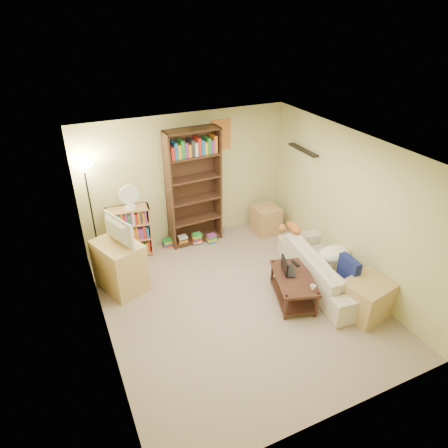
# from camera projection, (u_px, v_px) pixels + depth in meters

# --- Properties ---
(room) EXTENTS (4.50, 4.54, 2.52)m
(room) POSITION_uv_depth(u_px,v_px,m) (240.00, 211.00, 5.58)
(room) COLOR tan
(room) RESTS_ON ground
(sofa) EXTENTS (2.30, 1.34, 0.61)m
(sofa) POSITION_uv_depth(u_px,v_px,m) (326.00, 268.00, 6.65)
(sofa) COLOR beige
(sofa) RESTS_ON ground
(navy_pillow) EXTENTS (0.13, 0.41, 0.36)m
(navy_pillow) POSITION_uv_depth(u_px,v_px,m) (349.00, 268.00, 6.16)
(navy_pillow) COLOR navy
(navy_pillow) RESTS_ON sofa
(cream_blanket) EXTENTS (0.56, 0.40, 0.24)m
(cream_blanket) POSITION_uv_depth(u_px,v_px,m) (334.00, 254.00, 6.62)
(cream_blanket) COLOR white
(cream_blanket) RESTS_ON sofa
(tabby_cat) EXTENTS (0.49, 0.22, 0.17)m
(tabby_cat) POSITION_uv_depth(u_px,v_px,m) (292.00, 227.00, 7.06)
(tabby_cat) COLOR #C8672A
(tabby_cat) RESTS_ON sofa
(coffee_table) EXTENTS (0.83, 1.12, 0.44)m
(coffee_table) POSITION_uv_depth(u_px,v_px,m) (293.00, 285.00, 6.28)
(coffee_table) COLOR #3A1E16
(coffee_table) RESTS_ON ground
(laptop) EXTENTS (0.49, 0.45, 0.03)m
(laptop) POSITION_uv_depth(u_px,v_px,m) (293.00, 271.00, 6.32)
(laptop) COLOR black
(laptop) RESTS_ON coffee_table
(laptop_screen) EXTENTS (0.11, 0.32, 0.22)m
(laptop_screen) POSITION_uv_depth(u_px,v_px,m) (285.00, 265.00, 6.25)
(laptop_screen) COLOR white
(laptop_screen) RESTS_ON laptop
(mug) EXTENTS (0.10, 0.10, 0.08)m
(mug) POSITION_uv_depth(u_px,v_px,m) (313.00, 287.00, 5.91)
(mug) COLOR white
(mug) RESTS_ON coffee_table
(tv_remote) EXTENTS (0.06, 0.18, 0.02)m
(tv_remote) POSITION_uv_depth(u_px,v_px,m) (295.00, 263.00, 6.50)
(tv_remote) COLOR black
(tv_remote) RESTS_ON coffee_table
(tv_stand) EXTENTS (0.82, 0.95, 0.86)m
(tv_stand) POSITION_uv_depth(u_px,v_px,m) (120.00, 266.00, 6.49)
(tv_stand) COLOR tan
(tv_stand) RESTS_ON ground
(television) EXTENTS (0.83, 0.61, 0.44)m
(television) POSITION_uv_depth(u_px,v_px,m) (115.00, 232.00, 6.17)
(television) COLOR black
(television) RESTS_ON tv_stand
(tall_bookshelf) EXTENTS (1.03, 0.38, 2.25)m
(tall_bookshelf) POSITION_uv_depth(u_px,v_px,m) (194.00, 185.00, 7.44)
(tall_bookshelf) COLOR #412619
(tall_bookshelf) RESTS_ON ground
(short_bookshelf) EXTENTS (0.79, 0.39, 0.98)m
(short_bookshelf) POSITION_uv_depth(u_px,v_px,m) (130.00, 232.00, 7.31)
(short_bookshelf) COLOR tan
(short_bookshelf) RESTS_ON ground
(desk_fan) EXTENTS (0.35, 0.20, 0.45)m
(desk_fan) POSITION_uv_depth(u_px,v_px,m) (129.00, 197.00, 6.94)
(desk_fan) COLOR white
(desk_fan) RESTS_ON short_bookshelf
(floor_lamp) EXTENTS (0.32, 0.32, 1.90)m
(floor_lamp) POSITION_uv_depth(u_px,v_px,m) (87.00, 187.00, 6.59)
(floor_lamp) COLOR black
(floor_lamp) RESTS_ON ground
(side_table) EXTENTS (0.49, 0.49, 0.56)m
(side_table) POSITION_uv_depth(u_px,v_px,m) (266.00, 220.00, 8.17)
(side_table) COLOR tan
(side_table) RESTS_ON ground
(end_cabinet) EXTENTS (0.78, 0.69, 0.57)m
(end_cabinet) POSITION_uv_depth(u_px,v_px,m) (367.00, 298.00, 6.00)
(end_cabinet) COLOR tan
(end_cabinet) RESTS_ON ground
(book_stacks) EXTENTS (1.02, 0.37, 0.23)m
(book_stacks) POSITION_uv_depth(u_px,v_px,m) (190.00, 240.00, 7.83)
(book_stacks) COLOR red
(book_stacks) RESTS_ON ground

